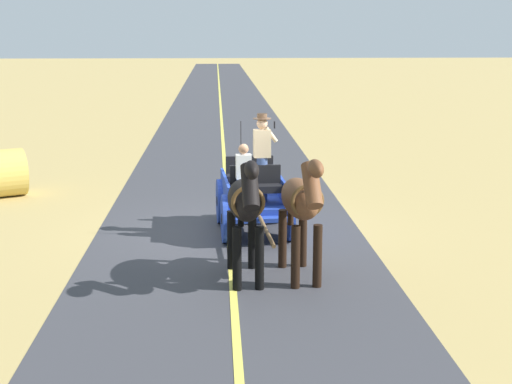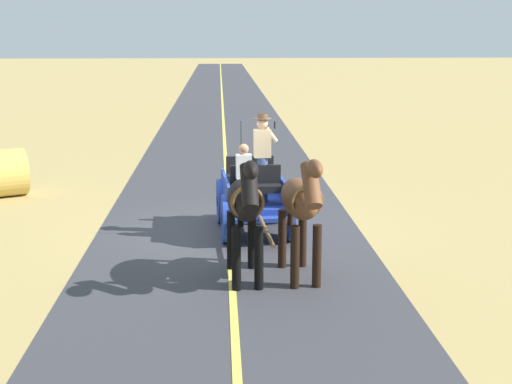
% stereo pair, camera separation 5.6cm
% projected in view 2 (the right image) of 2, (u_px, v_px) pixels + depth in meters
% --- Properties ---
extents(ground_plane, '(200.00, 200.00, 0.00)m').
position_uv_depth(ground_plane, '(229.00, 231.00, 15.41)').
color(ground_plane, tan).
extents(road_surface, '(5.49, 160.00, 0.01)m').
position_uv_depth(road_surface, '(229.00, 231.00, 15.41)').
color(road_surface, '#38383D').
rests_on(road_surface, ground).
extents(road_centre_stripe, '(0.12, 160.00, 0.00)m').
position_uv_depth(road_centre_stripe, '(229.00, 230.00, 15.41)').
color(road_centre_stripe, '#DBCC4C').
rests_on(road_centre_stripe, road_surface).
extents(horse_drawn_carriage, '(1.54, 4.52, 2.50)m').
position_uv_depth(horse_drawn_carriage, '(254.00, 194.00, 15.14)').
color(horse_drawn_carriage, '#1E3899').
rests_on(horse_drawn_carriage, ground).
extents(horse_near_side, '(0.72, 2.14, 2.21)m').
position_uv_depth(horse_near_side, '(301.00, 203.00, 12.14)').
color(horse_near_side, brown).
rests_on(horse_near_side, ground).
extents(horse_off_side, '(0.65, 2.13, 2.21)m').
position_uv_depth(horse_off_side, '(245.00, 204.00, 12.04)').
color(horse_off_side, black).
rests_on(horse_off_side, ground).
extents(hay_bale, '(1.52, 1.57, 1.20)m').
position_uv_depth(hay_bale, '(2.00, 173.00, 18.50)').
color(hay_bale, gold).
rests_on(hay_bale, ground).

